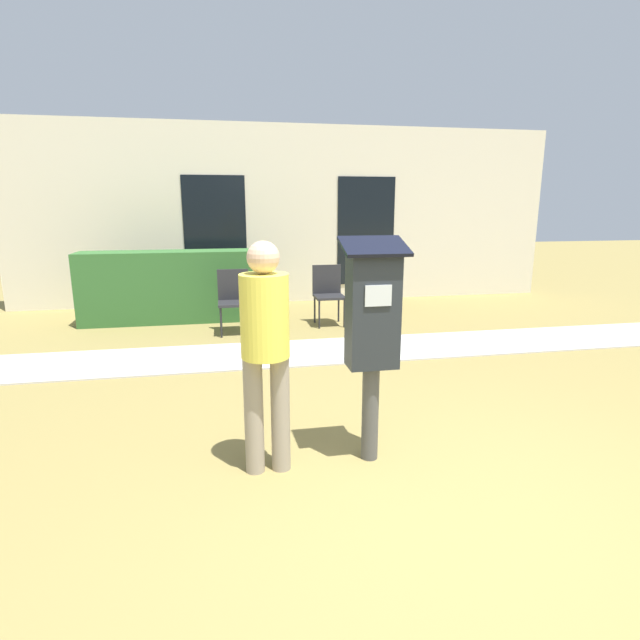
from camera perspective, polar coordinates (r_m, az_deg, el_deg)
The scene contains 8 objects.
ground_plane at distance 3.19m, azimuth 15.85°, elevation -21.90°, with size 40.00×40.00×0.00m, color olive.
sidewalk at distance 6.26m, azimuth 1.24°, elevation -3.54°, with size 12.00×1.10×0.02m.
building_facade at distance 9.46m, azimuth -3.27°, elevation 11.84°, with size 10.00×0.26×3.20m.
parking_meter at distance 3.43m, azimuth 6.01°, elevation -0.21°, with size 0.44×0.31×1.59m.
person_standing at distance 3.29m, azimuth -6.27°, elevation -2.38°, with size 0.32×0.32×1.58m.
outdoor_chair_left at distance 7.20m, azimuth -9.84°, elevation 2.72°, with size 0.44×0.44×0.90m.
outdoor_chair_middle at distance 7.61m, azimuth 0.92°, elevation 3.47°, with size 0.44×0.44×0.90m.
hedge_row at distance 8.12m, azimuth -16.68°, elevation 3.68°, with size 2.70×0.60×1.10m.
Camera 1 is at (-1.27, -2.30, 1.80)m, focal length 28.00 mm.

